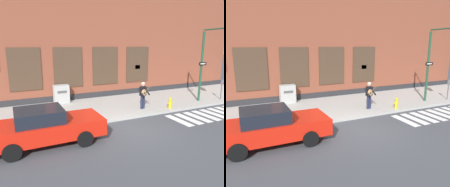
# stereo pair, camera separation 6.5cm
# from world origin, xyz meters

# --- Properties ---
(ground_plane) EXTENTS (160.00, 160.00, 0.00)m
(ground_plane) POSITION_xyz_m (0.00, 0.00, 0.00)
(ground_plane) COLOR #424449
(sidewalk) EXTENTS (28.00, 5.05, 0.15)m
(sidewalk) POSITION_xyz_m (0.00, 4.05, 0.07)
(sidewalk) COLOR #ADAAA3
(sidewalk) RESTS_ON ground
(building_backdrop) EXTENTS (28.00, 4.06, 8.92)m
(building_backdrop) POSITION_xyz_m (-0.00, 8.57, 4.45)
(building_backdrop) COLOR brown
(building_backdrop) RESTS_ON ground
(crosswalk) EXTENTS (5.78, 1.90, 0.01)m
(crosswalk) POSITION_xyz_m (5.64, 0.23, 0.01)
(crosswalk) COLOR silver
(crosswalk) RESTS_ON ground
(red_car) EXTENTS (4.60, 2.00, 1.53)m
(red_car) POSITION_xyz_m (-4.00, 0.35, 0.77)
(red_car) COLOR red
(red_car) RESTS_ON ground
(busker) EXTENTS (0.74, 0.58, 1.65)m
(busker) POSITION_xyz_m (2.14, 2.54, 1.09)
(busker) COLOR #1E233D
(busker) RESTS_ON sidewalk
(traffic_light) EXTENTS (0.69, 2.80, 4.90)m
(traffic_light) POSITION_xyz_m (6.69, 1.48, 3.55)
(traffic_light) COLOR #1E472D
(traffic_light) RESTS_ON sidewalk
(parking_meter) EXTENTS (0.13, 0.11, 1.44)m
(parking_meter) POSITION_xyz_m (8.56, 2.16, 1.09)
(parking_meter) COLOR #47474C
(parking_meter) RESTS_ON sidewalk
(utility_box) EXTENTS (1.02, 0.60, 1.22)m
(utility_box) POSITION_xyz_m (-2.06, 6.13, 0.76)
(utility_box) COLOR #ADADA8
(utility_box) RESTS_ON sidewalk
(fire_hydrant) EXTENTS (0.38, 0.20, 0.70)m
(fire_hydrant) POSITION_xyz_m (3.70, 1.88, 0.49)
(fire_hydrant) COLOR gold
(fire_hydrant) RESTS_ON sidewalk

